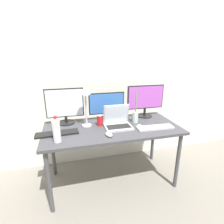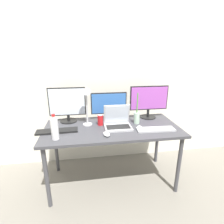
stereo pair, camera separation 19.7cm
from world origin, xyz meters
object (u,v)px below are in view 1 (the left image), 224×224
Objects in this scene: mouse_by_keyboard at (140,127)px; mouse_by_laptop at (109,134)px; work_desk at (112,132)px; monitor_right at (145,100)px; soda_can_near_keyboard at (100,120)px; desk_lamp at (86,99)px; keyboard_aux at (57,133)px; bamboo_vase at (135,116)px; monitor_left at (65,106)px; keyboard_main at (155,128)px; laptop_silver at (117,122)px; monitor_center at (107,106)px; water_bottle at (56,130)px.

mouse_by_keyboard is 0.40m from mouse_by_laptop.
work_desk is 0.33m from mouse_by_keyboard.
monitor_right reaches higher than work_desk.
soda_can_near_keyboard is 0.31m from desk_lamp.
bamboo_vase reaches higher than keyboard_aux.
monitor_right is at bearing -0.49° from monitor_left.
keyboard_aux is at bearing 176.25° from keyboard_main.
keyboard_main is (0.40, -0.16, -0.05)m from laptop_silver.
monitor_left is 1.17× the size of bamboo_vase.
keyboard_main is 0.29m from bamboo_vase.
laptop_silver is 0.44m from desk_lamp.
desk_lamp reaches higher than monitor_right.
monitor_center is 0.66m from keyboard_main.
monitor_right is at bearing 28.94° from laptop_silver.
desk_lamp reaches higher than monitor_left.
monitor_left is 0.97× the size of monitor_center.
keyboard_aux is 0.54m from mouse_by_laptop.
desk_lamp reaches higher than work_desk.
monitor_center is at bearing 39.24° from water_bottle.
work_desk is 5.94× the size of water_bottle.
water_bottle reaches higher than laptop_silver.
desk_lamp is (-0.80, -0.19, 0.10)m from monitor_right.
monitor_right is at bearing 11.92° from keyboard_aux.
mouse_by_laptop is at bearing -125.91° from laptop_silver.
desk_lamp is (-0.28, 0.05, 0.40)m from work_desk.
mouse_by_laptop is at bearing -144.52° from bamboo_vase.
mouse_by_keyboard is at bearing -7.16° from keyboard_aux.
laptop_silver is at bearing -151.06° from monitor_right.
keyboard_aux reaches higher than work_desk.
water_bottle reaches higher than keyboard_main.
monitor_right is 0.80m from mouse_by_laptop.
soda_can_near_keyboard is 0.26× the size of desk_lamp.
monitor_left is at bearing 159.18° from keyboard_main.
monitor_left reaches higher than bamboo_vase.
mouse_by_keyboard is (0.29, -0.39, -0.16)m from monitor_center.
water_bottle is 0.47m from desk_lamp.
water_bottle is (-1.12, -0.47, -0.11)m from monitor_right.
monitor_left is at bearing 79.58° from water_bottle.
work_desk is 0.64m from monitor_left.
soda_can_near_keyboard is (-0.42, 0.20, 0.04)m from mouse_by_keyboard.
monitor_right reaches higher than mouse_by_keyboard.
desk_lamp is at bearing 165.76° from keyboard_main.
work_desk is at bearing 170.84° from laptop_silver.
monitor_left is 0.45m from soda_can_near_keyboard.
work_desk is at bearing 58.05° from mouse_by_laptop.
water_bottle is at bearing -157.40° from monitor_right.
monitor_right is at bearing 61.36° from mouse_by_keyboard.
bamboo_vase is (0.40, 0.29, 0.06)m from mouse_by_laptop.
water_bottle is at bearing -139.05° from desk_lamp.
mouse_by_laptop is 0.87× the size of soda_can_near_keyboard.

